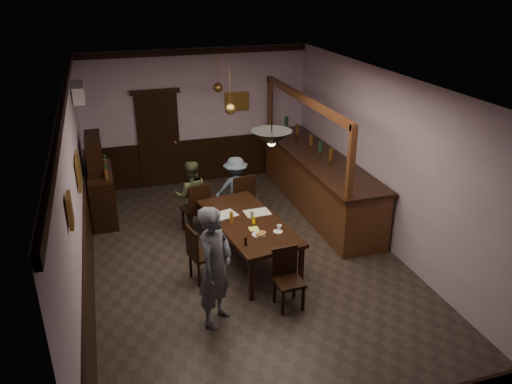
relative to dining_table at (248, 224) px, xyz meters
name	(u,v)px	position (x,y,z in m)	size (l,w,h in m)	color
room	(250,184)	(-0.04, -0.23, 0.81)	(5.01, 8.01, 3.01)	#2D2621
dining_table	(248,224)	(0.00, 0.00, 0.00)	(1.30, 2.32, 0.75)	black
chair_far_left	(197,206)	(-0.61, 1.19, -0.13)	(0.54, 0.54, 1.01)	black
chair_far_right	(242,197)	(0.27, 1.32, -0.12)	(0.51, 0.51, 1.03)	black
chair_near	(287,275)	(0.19, -1.31, -0.19)	(0.41, 0.41, 0.90)	black
chair_side	(199,252)	(-0.89, -0.33, -0.17)	(0.48, 0.48, 0.93)	black
person_standing	(215,267)	(-0.87, -1.38, 0.18)	(0.63, 0.42, 1.74)	slate
person_seated_left	(191,195)	(-0.66, 1.47, -0.02)	(0.65, 0.50, 1.33)	#434D2E
person_seated_right	(236,188)	(0.23, 1.60, -0.05)	(0.82, 0.47, 1.27)	slate
newspaper_left	(224,215)	(-0.32, 0.31, 0.07)	(0.42, 0.30, 0.01)	silver
newspaper_right	(257,213)	(0.23, 0.23, 0.07)	(0.42, 0.30, 0.01)	silver
napkin	(254,229)	(0.01, -0.29, 0.07)	(0.15, 0.15, 0.00)	#E6F158
saucer	(278,232)	(0.34, -0.51, 0.07)	(0.15, 0.15, 0.01)	white
coffee_cup	(279,227)	(0.38, -0.45, 0.11)	(0.08, 0.08, 0.07)	white
pastry_plate	(259,234)	(0.02, -0.51, 0.07)	(0.22, 0.22, 0.01)	white
pastry_ring_a	(260,234)	(0.02, -0.56, 0.10)	(0.13, 0.13, 0.04)	#C68C47
pastry_ring_b	(262,233)	(0.07, -0.53, 0.10)	(0.13, 0.13, 0.04)	#C68C47
soda_can	(254,221)	(0.05, -0.14, 0.12)	(0.07, 0.07, 0.12)	yellow
beer_glass	(231,217)	(-0.28, 0.01, 0.16)	(0.06, 0.06, 0.20)	#BF721E
water_glass	(252,215)	(0.08, 0.03, 0.14)	(0.06, 0.06, 0.15)	silver
pepper_mill	(246,241)	(-0.26, -0.76, 0.13)	(0.04, 0.04, 0.14)	black
sideboard	(101,186)	(-2.25, 2.35, 0.00)	(0.46, 1.30, 1.71)	black
bar_counter	(318,180)	(1.95, 1.58, -0.09)	(0.98, 4.19, 2.35)	#4D2614
door_back	(159,141)	(-0.94, 3.72, 0.36)	(0.90, 0.06, 2.10)	black
ac_unit	(79,92)	(-2.42, 2.67, 1.76)	(0.20, 0.85, 0.30)	white
picture_left_small	(70,210)	(-2.50, -1.83, 1.46)	(0.04, 0.28, 0.36)	olive
picture_left_large	(79,171)	(-2.50, 0.57, 1.01)	(0.04, 0.62, 0.48)	olive
picture_back	(237,102)	(0.86, 3.73, 1.11)	(0.55, 0.04, 0.42)	olive
pendant_iron	(272,139)	(0.11, -0.79, 1.69)	(0.56, 0.56, 0.73)	black
pendant_brass_mid	(230,109)	(0.06, 1.24, 1.61)	(0.20, 0.20, 0.81)	#BF8C3F
pendant_brass_far	(218,88)	(0.26, 2.99, 1.61)	(0.20, 0.20, 0.81)	#BF8C3F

